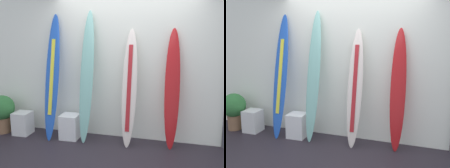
% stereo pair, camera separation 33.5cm
% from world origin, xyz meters
% --- Properties ---
extents(wall_back, '(7.20, 0.20, 2.80)m').
position_xyz_m(wall_back, '(0.00, 1.30, 1.40)').
color(wall_back, white).
rests_on(wall_back, ground).
extents(surfboard_cobalt, '(0.28, 0.56, 2.21)m').
position_xyz_m(surfboard_cobalt, '(-1.27, 0.91, 1.11)').
color(surfboard_cobalt, blue).
rests_on(surfboard_cobalt, ground).
extents(surfboard_seafoam, '(0.26, 0.47, 2.25)m').
position_xyz_m(surfboard_seafoam, '(-0.63, 0.93, 1.11)').
color(surfboard_seafoam, '#7EBFB7').
rests_on(surfboard_seafoam, ground).
extents(surfboard_ivory, '(0.25, 0.45, 1.94)m').
position_xyz_m(surfboard_ivory, '(0.12, 0.94, 0.96)').
color(surfboard_ivory, silver).
rests_on(surfboard_ivory, ground).
extents(surfboard_crimson, '(0.26, 0.35, 1.95)m').
position_xyz_m(surfboard_crimson, '(0.81, 1.00, 0.96)').
color(surfboard_crimson, '#B2181C').
rests_on(surfboard_crimson, ground).
extents(display_block_left, '(0.33, 0.33, 0.44)m').
position_xyz_m(display_block_left, '(-0.95, 0.90, 0.22)').
color(display_block_left, white).
rests_on(display_block_left, ground).
extents(display_block_center, '(0.31, 0.31, 0.42)m').
position_xyz_m(display_block_center, '(-1.89, 0.85, 0.21)').
color(display_block_center, silver).
rests_on(display_block_center, ground).
extents(potted_plant, '(0.47, 0.47, 0.72)m').
position_xyz_m(potted_plant, '(-2.30, 0.82, 0.43)').
color(potted_plant, '#855F44').
rests_on(potted_plant, ground).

